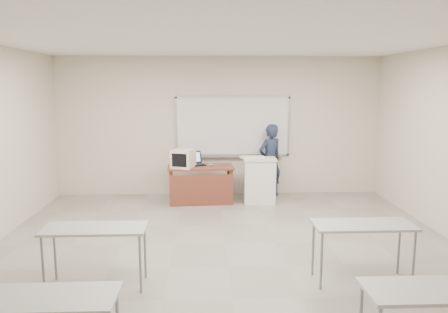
{
  "coord_description": "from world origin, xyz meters",
  "views": [
    {
      "loc": [
        -0.29,
        -5.47,
        2.37
      ],
      "look_at": [
        0.03,
        2.2,
        1.12
      ],
      "focal_mm": 35.0,
      "sensor_mm": 36.0,
      "label": 1
    }
  ],
  "objects_px": {
    "instructor_desk": "(201,178)",
    "crt_monitor": "(184,158)",
    "mouse": "(210,165)",
    "keyboard": "(252,157)",
    "whiteboard": "(233,127)",
    "presenter": "(270,160)",
    "podium": "(259,180)",
    "laptop": "(196,162)"
  },
  "relations": [
    {
      "from": "instructor_desk",
      "to": "crt_monitor",
      "type": "relative_size",
      "value": 2.95
    },
    {
      "from": "mouse",
      "to": "keyboard",
      "type": "distance_m",
      "value": 0.87
    },
    {
      "from": "crt_monitor",
      "to": "keyboard",
      "type": "distance_m",
      "value": 1.39
    },
    {
      "from": "whiteboard",
      "to": "presenter",
      "type": "xyz_separation_m",
      "value": [
        0.79,
        -0.23,
        -0.7
      ]
    },
    {
      "from": "whiteboard",
      "to": "instructor_desk",
      "type": "height_order",
      "value": "whiteboard"
    },
    {
      "from": "instructor_desk",
      "to": "podium",
      "type": "xyz_separation_m",
      "value": [
        1.2,
        0.01,
        -0.06
      ]
    },
    {
      "from": "laptop",
      "to": "presenter",
      "type": "relative_size",
      "value": 0.23
    },
    {
      "from": "podium",
      "to": "crt_monitor",
      "type": "xyz_separation_m",
      "value": [
        -1.53,
        -0.02,
        0.47
      ]
    },
    {
      "from": "keyboard",
      "to": "presenter",
      "type": "distance_m",
      "value": 0.66
    },
    {
      "from": "whiteboard",
      "to": "crt_monitor",
      "type": "xyz_separation_m",
      "value": [
        -1.03,
        -0.79,
        -0.55
      ]
    },
    {
      "from": "laptop",
      "to": "presenter",
      "type": "height_order",
      "value": "presenter"
    },
    {
      "from": "podium",
      "to": "laptop",
      "type": "height_order",
      "value": "laptop"
    },
    {
      "from": "presenter",
      "to": "laptop",
      "type": "bearing_deg",
      "value": -20.6
    },
    {
      "from": "crt_monitor",
      "to": "instructor_desk",
      "type": "bearing_deg",
      "value": 21.57
    },
    {
      "from": "laptop",
      "to": "presenter",
      "type": "bearing_deg",
      "value": -12.02
    },
    {
      "from": "laptop",
      "to": "mouse",
      "type": "bearing_deg",
      "value": -41.85
    },
    {
      "from": "whiteboard",
      "to": "instructor_desk",
      "type": "relative_size",
      "value": 1.87
    },
    {
      "from": "podium",
      "to": "mouse",
      "type": "bearing_deg",
      "value": 173.24
    },
    {
      "from": "crt_monitor",
      "to": "mouse",
      "type": "distance_m",
      "value": 0.58
    },
    {
      "from": "podium",
      "to": "keyboard",
      "type": "bearing_deg",
      "value": 153.7
    },
    {
      "from": "whiteboard",
      "to": "instructor_desk",
      "type": "distance_m",
      "value": 1.42
    },
    {
      "from": "whiteboard",
      "to": "laptop",
      "type": "xyz_separation_m",
      "value": [
        -0.8,
        -0.51,
        -0.67
      ]
    },
    {
      "from": "crt_monitor",
      "to": "laptop",
      "type": "distance_m",
      "value": 0.39
    },
    {
      "from": "whiteboard",
      "to": "presenter",
      "type": "distance_m",
      "value": 1.08
    },
    {
      "from": "whiteboard",
      "to": "laptop",
      "type": "height_order",
      "value": "whiteboard"
    },
    {
      "from": "podium",
      "to": "crt_monitor",
      "type": "bearing_deg",
      "value": -177.31
    },
    {
      "from": "crt_monitor",
      "to": "keyboard",
      "type": "height_order",
      "value": "crt_monitor"
    },
    {
      "from": "whiteboard",
      "to": "keyboard",
      "type": "relative_size",
      "value": 4.96
    },
    {
      "from": "instructor_desk",
      "to": "presenter",
      "type": "distance_m",
      "value": 1.61
    },
    {
      "from": "instructor_desk",
      "to": "mouse",
      "type": "bearing_deg",
      "value": 35.0
    },
    {
      "from": "laptop",
      "to": "crt_monitor",
      "type": "bearing_deg",
      "value": -151.69
    },
    {
      "from": "instructor_desk",
      "to": "laptop",
      "type": "height_order",
      "value": "laptop"
    },
    {
      "from": "instructor_desk",
      "to": "keyboard",
      "type": "xyz_separation_m",
      "value": [
        1.05,
        0.09,
        0.41
      ]
    },
    {
      "from": "mouse",
      "to": "laptop",
      "type": "bearing_deg",
      "value": 162.76
    },
    {
      "from": "instructor_desk",
      "to": "presenter",
      "type": "bearing_deg",
      "value": 16.53
    },
    {
      "from": "presenter",
      "to": "instructor_desk",
      "type": "bearing_deg",
      "value": -10.4
    },
    {
      "from": "laptop",
      "to": "mouse",
      "type": "distance_m",
      "value": 0.32
    },
    {
      "from": "instructor_desk",
      "to": "laptop",
      "type": "xyz_separation_m",
      "value": [
        -0.1,
        0.27,
        0.28
      ]
    },
    {
      "from": "podium",
      "to": "keyboard",
      "type": "height_order",
      "value": "keyboard"
    },
    {
      "from": "podium",
      "to": "keyboard",
      "type": "relative_size",
      "value": 1.85
    },
    {
      "from": "whiteboard",
      "to": "laptop",
      "type": "relative_size",
      "value": 6.84
    },
    {
      "from": "mouse",
      "to": "keyboard",
      "type": "relative_size",
      "value": 0.21
    }
  ]
}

